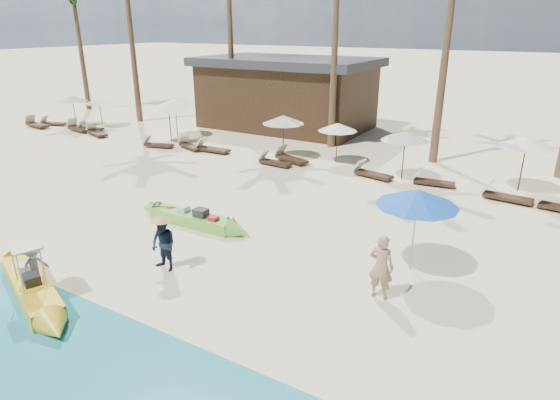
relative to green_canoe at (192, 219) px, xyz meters
The scene contains 30 objects.
ground 3.66m from the green_canoe, 38.69° to the right, with size 240.00×240.00×0.00m, color beige.
wet_sand_strip 7.83m from the green_canoe, 68.61° to the right, with size 240.00×4.50×0.01m, color tan.
green_canoe is the anchor object (origin of this frame).
yellow_canoe 5.33m from the green_canoe, 95.79° to the right, with size 5.34×2.34×1.45m.
tourist 6.92m from the green_canoe, ahead, with size 0.61×0.40×1.66m, color tan.
vendor_green 3.07m from the green_canoe, 62.95° to the right, with size 0.73×0.57×1.49m, color #141E37.
vendor_yellow 5.14m from the green_canoe, 96.84° to the right, with size 0.65×0.37×1.00m, color gray.
blue_umbrella 7.35m from the green_canoe, ahead, with size 2.13×2.13×2.30m.
resort_parasol_0 19.28m from the green_canoe, 153.49° to the left, with size 1.88×1.88×1.93m.
lounger_0_left 20.10m from the green_canoe, 160.01° to the left, with size 2.06×0.86×0.68m.
lounger_0_right 20.08m from the green_canoe, 157.19° to the left, with size 1.76×1.02×0.57m.
resort_parasol_1 18.01m from the green_canoe, 149.23° to the left, with size 1.80×1.80×1.86m.
lounger_1_left 17.32m from the green_canoe, 154.30° to the left, with size 2.04×0.93×0.67m.
lounger_1_right 17.01m from the green_canoe, 152.27° to the left, with size 1.69×0.96×0.55m.
resort_parasol_2 13.41m from the green_canoe, 134.29° to the left, with size 2.17×2.17×2.23m.
lounger_2_left 15.42m from the green_canoe, 151.95° to the left, with size 1.98×1.14×0.64m.
resort_parasol_3 12.20m from the green_canoe, 136.11° to the left, with size 2.10×2.10×2.16m.
lounger_3_left 10.96m from the green_canoe, 140.41° to the left, with size 1.72×0.90×0.56m.
lounger_3_right 10.20m from the green_canoe, 131.31° to the left, with size 1.85×1.09×0.60m.
resort_parasol_4 8.93m from the green_canoe, 100.15° to the left, with size 2.06×2.06×2.12m.
lounger_4_left 9.35m from the green_canoe, 124.60° to the left, with size 1.88×0.66×0.63m.
lounger_4_right 8.25m from the green_canoe, 96.51° to the left, with size 1.99×1.17×0.65m.
resort_parasol_5 9.38m from the green_canoe, 83.47° to the left, with size 1.86×1.86×1.91m.
lounger_5_left 7.40m from the green_canoe, 100.12° to the left, with size 1.70×0.62×0.57m.
resort_parasol_6 9.62m from the green_canoe, 61.65° to the left, with size 2.03×2.03×2.09m.
lounger_6_left 8.54m from the green_canoe, 67.33° to the left, with size 1.84×0.88×0.60m.
lounger_6_right 9.97m from the green_canoe, 54.47° to the left, with size 1.75×0.70×0.58m.
resort_parasol_7 12.99m from the green_canoe, 45.90° to the left, with size 2.14×2.14×2.20m.
lounger_7_left 11.55m from the green_canoe, 41.86° to the left, with size 1.85×0.72×0.61m.
pavilion_west 16.18m from the green_canoe, 108.69° to the left, with size 10.80×6.60×4.30m.
Camera 1 is at (6.89, -8.46, 6.23)m, focal length 30.00 mm.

